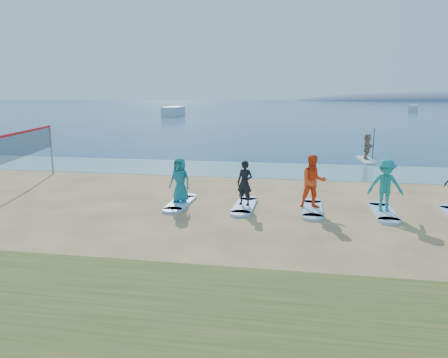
% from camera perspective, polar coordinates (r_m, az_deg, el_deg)
% --- Properties ---
extents(ground, '(600.00, 600.00, 0.00)m').
position_cam_1_polar(ground, '(13.27, 0.80, -6.37)').
color(ground, tan).
rests_on(ground, ground).
extents(shallow_water, '(600.00, 600.00, 0.00)m').
position_cam_1_polar(shallow_water, '(23.42, 5.08, 1.22)').
color(shallow_water, teal).
rests_on(shallow_water, ground).
extents(ocean, '(600.00, 600.00, 0.00)m').
position_cam_1_polar(ocean, '(172.55, 9.82, 9.49)').
color(ocean, navy).
rests_on(ocean, ground).
extents(volleyball_net, '(2.28, 8.82, 2.50)m').
position_cam_1_polar(volleyball_net, '(19.19, -25.83, 3.74)').
color(volleyball_net, gray).
rests_on(volleyball_net, ground).
extents(paddleboard, '(0.96, 3.05, 0.12)m').
position_cam_1_polar(paddleboard, '(27.78, 18.10, 2.36)').
color(paddleboard, silver).
rests_on(paddleboard, ground).
extents(paddleboarder, '(0.59, 1.47, 1.54)m').
position_cam_1_polar(paddleboarder, '(27.67, 18.20, 4.06)').
color(paddleboarder, tan).
rests_on(paddleboarder, paddleboard).
extents(boat_offshore_a, '(3.32, 8.59, 1.76)m').
position_cam_1_polar(boat_offshore_a, '(82.86, -6.59, 8.15)').
color(boat_offshore_a, silver).
rests_on(boat_offshore_a, ground).
extents(boat_offshore_b, '(3.66, 6.83, 1.38)m').
position_cam_1_polar(boat_offshore_b, '(122.37, 23.48, 8.21)').
color(boat_offshore_b, silver).
rests_on(boat_offshore_b, ground).
extents(surfboard_0, '(0.70, 2.20, 0.09)m').
position_cam_1_polar(surfboard_0, '(16.12, -5.71, -3.13)').
color(surfboard_0, '#A4CEFE').
rests_on(surfboard_0, ground).
extents(student_0, '(0.89, 0.68, 1.63)m').
position_cam_1_polar(student_0, '(15.93, -5.77, -0.14)').
color(student_0, '#1A7480').
rests_on(student_0, surfboard_0).
extents(surfboard_1, '(0.70, 2.20, 0.09)m').
position_cam_1_polar(surfboard_1, '(15.64, 2.70, -3.53)').
color(surfboard_1, '#A4CEFE').
rests_on(surfboard_1, ground).
extents(student_1, '(0.67, 0.55, 1.59)m').
position_cam_1_polar(student_1, '(15.45, 2.73, -0.51)').
color(student_1, black).
rests_on(student_1, surfboard_1).
extents(surfboard_2, '(0.70, 2.20, 0.09)m').
position_cam_1_polar(surfboard_2, '(15.51, 11.44, -3.86)').
color(surfboard_2, '#A4CEFE').
rests_on(surfboard_2, ground).
extents(student_2, '(1.04, 0.89, 1.85)m').
position_cam_1_polar(student_2, '(15.30, 11.58, -0.34)').
color(student_2, '#FF4C1A').
rests_on(student_2, surfboard_2).
extents(surfboard_3, '(0.70, 2.20, 0.09)m').
position_cam_1_polar(surfboard_3, '(15.75, 20.13, -4.09)').
color(surfboard_3, '#A4CEFE').
rests_on(surfboard_3, ground).
extents(student_3, '(1.15, 0.67, 1.78)m').
position_cam_1_polar(student_3, '(15.55, 20.35, -0.77)').
color(student_3, teal).
rests_on(student_3, surfboard_3).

